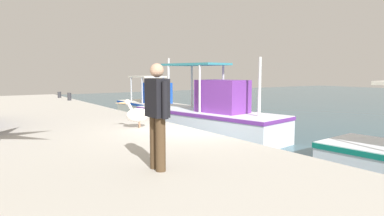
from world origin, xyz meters
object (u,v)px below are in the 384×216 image
object	(u,v)px
fishing_boat_second	(208,117)
pelican	(138,114)
fishing_boat_nearest	(152,105)
mooring_bollard_second	(69,97)
mooring_bollard_nearest	(59,95)
fisherman_standing	(157,112)

from	to	relation	value
fishing_boat_second	pelican	xyz separation A→B (m)	(1.28, -3.45, 0.48)
fishing_boat_nearest	mooring_bollard_second	distance (m)	4.74
fishing_boat_nearest	mooring_bollard_nearest	bearing A→B (deg)	-146.19
fishing_boat_second	mooring_bollard_second	world-z (taller)	fishing_boat_second
mooring_bollard_nearest	mooring_bollard_second	distance (m)	2.38
mooring_bollard_nearest	mooring_bollard_second	bearing A→B (deg)	-0.00
pelican	mooring_bollard_nearest	xyz separation A→B (m)	(-13.15, 0.83, -0.21)
fishing_boat_nearest	fisherman_standing	size ratio (longest dim) A/B	3.04
pelican	fishing_boat_second	bearing A→B (deg)	110.38
fishing_boat_nearest	mooring_bollard_nearest	size ratio (longest dim) A/B	13.96
fisherman_standing	pelican	bearing A→B (deg)	159.39
pelican	fisherman_standing	world-z (taller)	fisherman_standing
pelican	fisherman_standing	bearing A→B (deg)	-20.61
fishing_boat_second	pelican	distance (m)	3.71
fishing_boat_second	mooring_bollard_nearest	world-z (taller)	fishing_boat_second
pelican	mooring_bollard_second	xyz separation A→B (m)	(-10.78, 0.83, -0.18)
fishing_boat_nearest	mooring_bollard_nearest	world-z (taller)	fishing_boat_nearest
fishing_boat_nearest	fisherman_standing	xyz separation A→B (m)	(11.71, -5.94, 1.15)
fishing_boat_second	fisherman_standing	size ratio (longest dim) A/B	3.83
fishing_boat_nearest	fishing_boat_second	distance (m)	6.54
fishing_boat_second	fisherman_standing	xyz separation A→B (m)	(5.24, -4.94, 1.03)
mooring_bollard_second	mooring_bollard_nearest	bearing A→B (deg)	180.00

